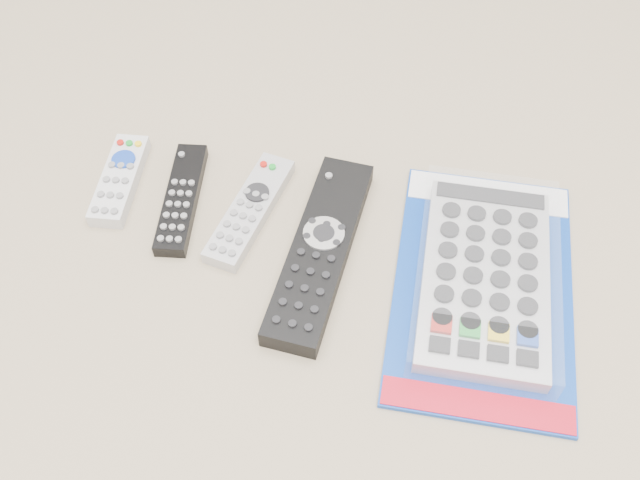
% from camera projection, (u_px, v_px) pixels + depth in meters
% --- Properties ---
extents(remote_small_grey, '(0.05, 0.14, 0.02)m').
position_uv_depth(remote_small_grey, '(120.00, 180.00, 0.89)').
color(remote_small_grey, silver).
rests_on(remote_small_grey, ground).
extents(remote_slim_black, '(0.06, 0.17, 0.02)m').
position_uv_depth(remote_slim_black, '(181.00, 199.00, 0.87)').
color(remote_slim_black, black).
rests_on(remote_slim_black, ground).
extents(remote_silver_dvd, '(0.08, 0.18, 0.02)m').
position_uv_depth(remote_silver_dvd, '(250.00, 210.00, 0.86)').
color(remote_silver_dvd, '#B3B3B8').
rests_on(remote_silver_dvd, ground).
extents(remote_large_black, '(0.09, 0.27, 0.03)m').
position_uv_depth(remote_large_black, '(320.00, 250.00, 0.82)').
color(remote_large_black, black).
rests_on(remote_large_black, ground).
extents(jumbo_remote_packaged, '(0.20, 0.33, 0.04)m').
position_uv_depth(jumbo_remote_packaged, '(486.00, 276.00, 0.79)').
color(jumbo_remote_packaged, '#0E3B9F').
rests_on(jumbo_remote_packaged, ground).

